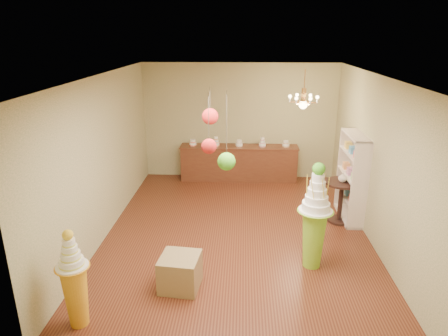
{
  "coord_description": "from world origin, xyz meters",
  "views": [
    {
      "loc": [
        0.09,
        -6.98,
        3.71
      ],
      "look_at": [
        -0.25,
        0.0,
        1.33
      ],
      "focal_mm": 32.0,
      "sensor_mm": 36.0,
      "label": 1
    }
  ],
  "objects_px": {
    "sideboard": "(239,162)",
    "round_table": "(341,196)",
    "pedestal_orange": "(75,288)",
    "pedestal_green": "(314,225)"
  },
  "relations": [
    {
      "from": "sideboard",
      "to": "round_table",
      "type": "height_order",
      "value": "sideboard"
    },
    {
      "from": "pedestal_orange",
      "to": "round_table",
      "type": "height_order",
      "value": "pedestal_orange"
    },
    {
      "from": "pedestal_orange",
      "to": "sideboard",
      "type": "bearing_deg",
      "value": 69.98
    },
    {
      "from": "pedestal_orange",
      "to": "sideboard",
      "type": "height_order",
      "value": "pedestal_orange"
    },
    {
      "from": "pedestal_green",
      "to": "sideboard",
      "type": "distance_m",
      "value": 4.28
    },
    {
      "from": "pedestal_green",
      "to": "pedestal_orange",
      "type": "xyz_separation_m",
      "value": [
        -3.33,
        -1.57,
        -0.18
      ]
    },
    {
      "from": "pedestal_green",
      "to": "pedestal_orange",
      "type": "height_order",
      "value": "pedestal_green"
    },
    {
      "from": "pedestal_green",
      "to": "sideboard",
      "type": "relative_size",
      "value": 0.6
    },
    {
      "from": "sideboard",
      "to": "round_table",
      "type": "relative_size",
      "value": 3.46
    },
    {
      "from": "pedestal_green",
      "to": "sideboard",
      "type": "height_order",
      "value": "pedestal_green"
    }
  ]
}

